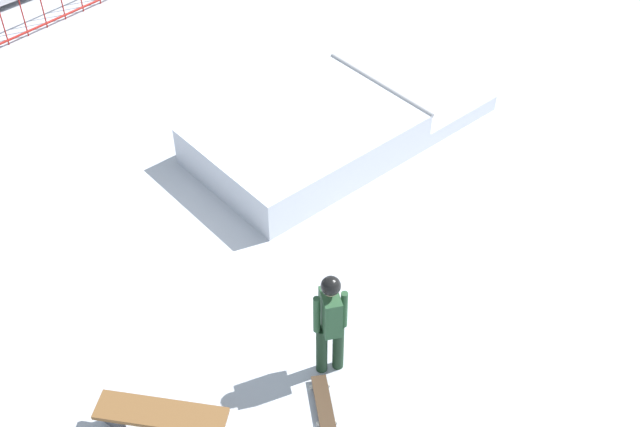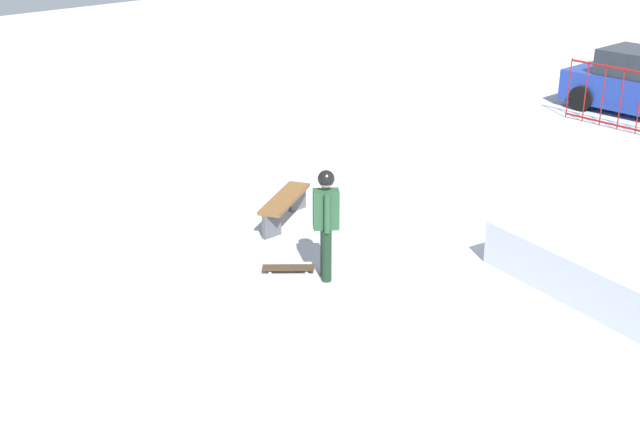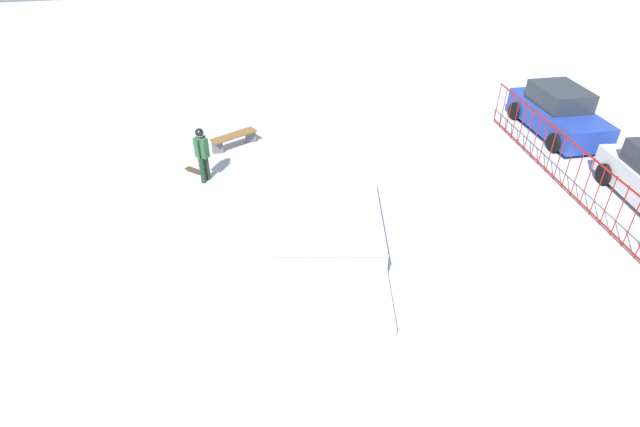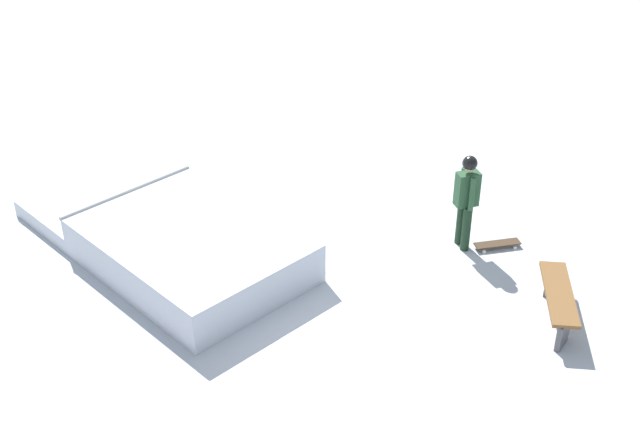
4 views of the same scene
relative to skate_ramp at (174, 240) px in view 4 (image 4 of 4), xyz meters
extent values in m
plane|color=#B2B7C1|center=(-1.38, -0.11, -0.32)|extent=(60.00, 60.00, 0.00)
cube|color=silver|center=(-0.47, 0.09, 0.03)|extent=(4.03, 3.24, 0.70)
cube|color=silver|center=(2.18, -0.42, -0.17)|extent=(2.26, 2.90, 0.30)
cylinder|color=gray|center=(1.30, -0.25, 0.38)|extent=(0.57, 2.57, 0.08)
cylinder|color=black|center=(-3.90, -2.97, 0.09)|extent=(0.15, 0.15, 0.82)
cylinder|color=black|center=(-3.72, -3.10, 0.09)|extent=(0.15, 0.15, 0.82)
cube|color=#264C2D|center=(-3.81, -3.04, 0.80)|extent=(0.41, 0.43, 0.60)
cylinder|color=#264C2D|center=(-3.95, -2.93, 0.80)|extent=(0.09, 0.09, 0.60)
cylinder|color=#264C2D|center=(-3.67, -3.14, 0.80)|extent=(0.09, 0.09, 0.60)
sphere|color=tan|center=(-3.81, -3.04, 1.25)|extent=(0.22, 0.22, 0.22)
sphere|color=black|center=(-3.81, -3.04, 1.28)|extent=(0.25, 0.25, 0.25)
cube|color=#3F2D1E|center=(-4.33, -3.33, -0.23)|extent=(0.69, 0.72, 0.02)
cylinder|color=silver|center=(-4.23, -3.05, -0.29)|extent=(0.06, 0.06, 0.06)
cylinder|color=silver|center=(-4.06, -3.21, -0.29)|extent=(0.06, 0.06, 0.06)
cylinder|color=silver|center=(-4.61, -3.46, -0.29)|extent=(0.06, 0.06, 0.06)
cylinder|color=silver|center=(-4.44, -3.62, -0.29)|extent=(0.06, 0.06, 0.06)
cube|color=brown|center=(-5.87, -2.06, 0.13)|extent=(1.12, 1.60, 0.06)
cube|color=#4C4C51|center=(-6.18, -1.49, -0.11)|extent=(0.08, 0.36, 0.42)
cube|color=#4C4C51|center=(-5.56, -2.63, -0.11)|extent=(0.08, 0.36, 0.42)
camera|label=1|loc=(-8.93, -6.88, 8.32)|focal=44.51mm
camera|label=2|loc=(4.49, -11.02, 5.43)|focal=47.29mm
camera|label=3|loc=(9.93, -2.16, 7.60)|focal=28.53mm
camera|label=4|loc=(-8.68, 8.22, 7.58)|focal=47.01mm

